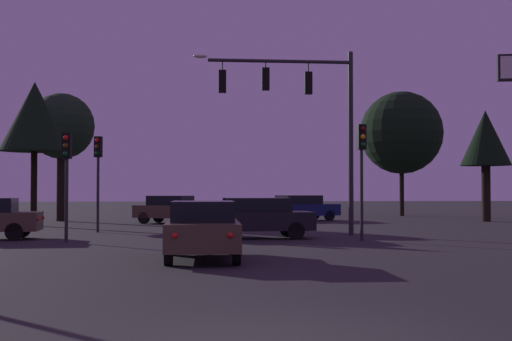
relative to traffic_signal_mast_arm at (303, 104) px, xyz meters
name	(u,v)px	position (x,y,z in m)	size (l,w,h in m)	color
ground_plane	(211,229)	(-3.48, 5.41, -5.27)	(168.00, 168.00, 0.00)	#262326
traffic_signal_mast_arm	(303,104)	(0.00, 0.00, 0.00)	(6.44, 0.38, 7.41)	#232326
traffic_light_corner_left	(98,164)	(-8.43, 2.94, -2.34)	(0.36, 0.39, 4.13)	#232326
traffic_light_corner_right	(362,158)	(1.57, -3.23, -2.32)	(0.33, 0.37, 4.15)	#232326
traffic_light_median	(67,164)	(-8.78, -2.73, -2.56)	(0.33, 0.37, 3.80)	#232326
car_nearside_lane	(203,229)	(-4.20, -9.27, -4.48)	(1.93, 4.14, 1.52)	#473828
car_crossing_right	(254,217)	(-2.11, -1.50, -4.47)	(4.61, 2.06, 1.52)	black
car_far_lane	(172,209)	(-5.41, 10.64, -4.48)	(4.39, 3.41, 1.52)	#473828
car_parked_lot	(300,207)	(2.11, 13.16, -4.47)	(4.77, 3.33, 1.52)	#0F1947
tree_behind_sign	(61,127)	(-11.99, 14.21, 0.28)	(3.88, 3.88, 7.55)	black
tree_left_far	(401,133)	(10.61, 20.32, 0.65)	(5.88, 5.88, 8.87)	black
tree_center_horizon	(486,140)	(12.76, 11.31, -0.49)	(2.92, 2.92, 6.50)	black
tree_right_cluster	(35,117)	(-12.39, 8.86, 0.29)	(3.50, 3.50, 7.38)	black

